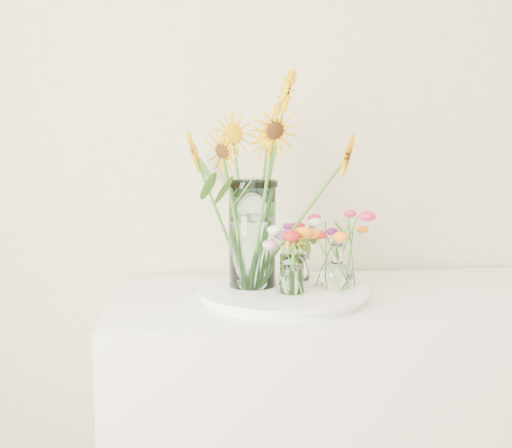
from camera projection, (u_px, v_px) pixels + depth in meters
name	position (u px, v px, depth m)	size (l,w,h in m)	color
counter	(354.00, 443.00, 1.89)	(1.40, 0.60, 0.90)	white
tray	(283.00, 294.00, 1.78)	(0.45, 0.45, 0.03)	white
mason_jar	(252.00, 234.00, 1.78)	(0.13, 0.13, 0.30)	silver
sunflower_bouquet	(252.00, 180.00, 1.76)	(0.81, 0.81, 0.61)	#E1A004
small_vase_a	(292.00, 274.00, 1.71)	(0.06, 0.06, 0.11)	white
wildflower_posy_a	(292.00, 258.00, 1.71)	(0.18, 0.18, 0.20)	orange
small_vase_b	(337.00, 266.00, 1.77)	(0.09, 0.09, 0.13)	white
wildflower_posy_b	(337.00, 250.00, 1.77)	(0.23, 0.23, 0.22)	orange
small_vase_c	(299.00, 263.00, 1.87)	(0.06, 0.06, 0.11)	white
wildflower_posy_c	(299.00, 248.00, 1.86)	(0.19, 0.19, 0.20)	orange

